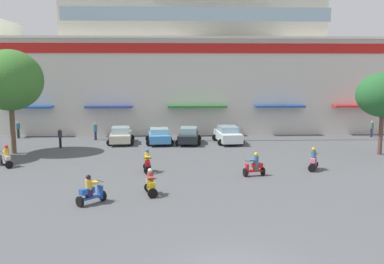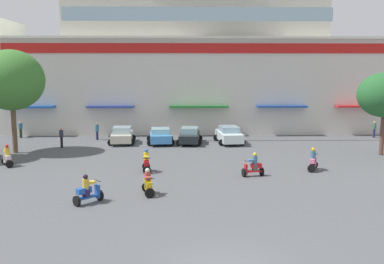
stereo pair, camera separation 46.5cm
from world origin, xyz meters
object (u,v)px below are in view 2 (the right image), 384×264
Objects in this scene: parked_car_2 at (190,135)px; pedestrian_2 at (21,129)px; scooter_rider_0 at (7,157)px; parked_car_1 at (160,136)px; plaza_tree_2 at (11,80)px; scooter_rider_5 at (253,167)px; scooter_rider_6 at (146,163)px; pedestrian_3 at (374,128)px; scooter_rider_2 at (148,184)px; parked_car_0 at (122,135)px; pedestrian_0 at (97,130)px; pedestrian_1 at (61,136)px; scooter_rider_8 at (313,161)px; scooter_rider_3 at (88,191)px; parked_car_3 at (229,135)px.

pedestrian_2 reaches higher than parked_car_2.
parked_car_1 is at bearing 41.49° from scooter_rider_0.
plaza_tree_2 is at bearing -160.56° from parked_car_1.
scooter_rider_5 is 25.75m from pedestrian_2.
scooter_rider_6 is 25.49m from pedestrian_3.
plaza_tree_2 is 33.55m from pedestrian_3.
pedestrian_3 is at bearing 9.64° from parked_car_2.
pedestrian_3 reaches higher than scooter_rider_2.
scooter_rider_0 reaches higher than parked_car_0.
pedestrian_1 reaches higher than pedestrian_0.
parked_car_1 is 2.32× the size of pedestrian_1.
scooter_rider_8 is at bearing 26.79° from scooter_rider_2.
scooter_rider_0 is at bearing -138.51° from parked_car_1.
parked_car_2 is 2.49× the size of pedestrian_1.
parked_car_2 is 15.58m from scooter_rider_0.
plaza_tree_2 is 5.38× the size of scooter_rider_6.
scooter_rider_5 reaches higher than scooter_rider_2.
parked_car_2 is at bearing 16.23° from plaza_tree_2.
scooter_rider_3 is 0.92× the size of pedestrian_3.
scooter_rider_0 is at bearing -109.11° from pedestrian_0.
scooter_rider_8 is 0.95× the size of pedestrian_2.
scooter_rider_5 is 4.41m from scooter_rider_8.
plaza_tree_2 is at bearing -151.30° from parked_car_0.
parked_car_2 is 9.12m from pedestrian_0.
scooter_rider_5 is (3.76, -12.10, -0.14)m from parked_car_2.
pedestrian_2 is at bearing 135.41° from pedestrian_1.
pedestrian_0 is (3.92, 11.30, 0.30)m from scooter_rider_0.
scooter_rider_5 is 18.06m from pedestrian_1.
pedestrian_2 is (-3.84, 12.67, 0.29)m from scooter_rider_0.
scooter_rider_0 is at bearing 145.65° from scooter_rider_2.
scooter_rider_6 is at bearing -10.90° from scooter_rider_0.
pedestrian_0 reaches higher than parked_car_0.
plaza_tree_2 is 13.14m from parked_car_1.
pedestrian_2 is at bearing 125.60° from scooter_rider_2.
pedestrian_1 is (-8.39, -1.70, 0.25)m from parked_car_1.
parked_car_3 reaches higher than parked_car_2.
parked_car_2 is at bearing 126.58° from scooter_rider_8.
scooter_rider_2 is at bearing -54.40° from pedestrian_2.
parked_car_3 is 2.69× the size of pedestrian_1.
scooter_rider_6 is (-3.01, -10.86, -0.13)m from parked_car_2.
scooter_rider_8 is (10.44, 5.27, 0.05)m from scooter_rider_2.
parked_car_1 is at bearing 90.57° from scooter_rider_2.
parked_car_0 is at bearing 142.14° from scooter_rider_8.
parked_car_1 is 2.64× the size of scooter_rider_5.
scooter_rider_5 is at bearing -10.71° from scooter_rider_0.
plaza_tree_2 is 5.75× the size of scooter_rider_2.
scooter_rider_0 is at bearing -103.20° from pedestrian_1.
pedestrian_0 is at bearing -178.32° from pedestrian_3.
parked_car_0 is 3.39m from pedestrian_0.
pedestrian_0 is (-8.82, 2.32, 0.19)m from parked_car_2.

